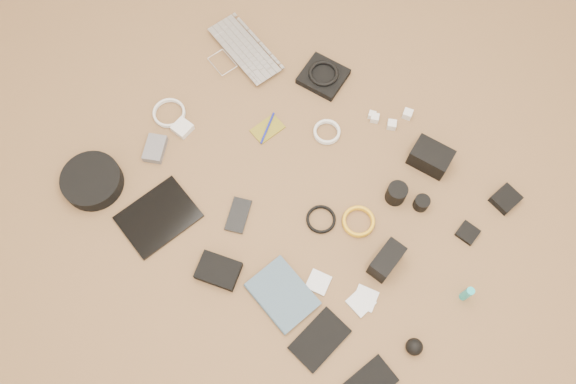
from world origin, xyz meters
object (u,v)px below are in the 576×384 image
Objects in this scene: dslr_camera at (431,157)px; headphone_case at (92,181)px; tablet at (158,217)px; phone at (238,215)px; paperback at (264,310)px; laptop at (235,56)px.

dslr_camera reaches higher than headphone_case.
tablet is 0.28m from headphone_case.
dslr_camera is 1.10× the size of phone.
paperback reaches higher than tablet.
dslr_camera is at bearing 2.34° from paperback.
tablet reaches higher than phone.
paperback is (0.51, -0.06, 0.01)m from tablet.
dslr_camera reaches higher than phone.
phone is (0.42, -0.55, -0.01)m from laptop.
tablet is 2.01× the size of phone.
dslr_camera is (0.89, 0.04, 0.03)m from laptop.
laptop is 1.33× the size of tablet.
tablet is (0.18, -0.72, -0.01)m from laptop.
dslr_camera is 0.65× the size of paperback.
tablet is at bearing -164.42° from phone.
phone is at bearing 52.04° from tablet.
laptop is 2.42× the size of dslr_camera.
paperback is (0.70, -0.78, -0.00)m from laptop.
tablet is 1.20× the size of headphone_case.
headphone_case is at bearing 103.66° from paperback.
laptop is 0.89m from dslr_camera.
laptop is at bearing 107.11° from phone.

